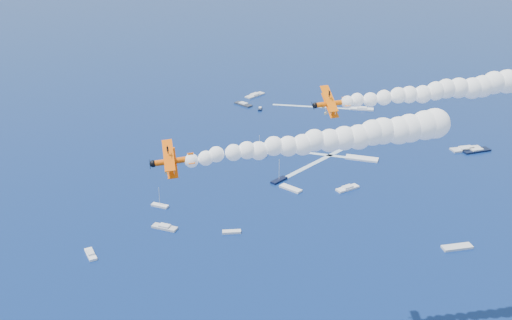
% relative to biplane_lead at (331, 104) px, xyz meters
% --- Properties ---
extents(biplane_lead, '(11.33, 12.10, 8.07)m').
position_rel_biplane_lead_xyz_m(biplane_lead, '(0.00, 0.00, 0.00)').
color(biplane_lead, '#FF6405').
extents(biplane_trail, '(12.19, 12.97, 8.17)m').
position_rel_biplane_lead_xyz_m(biplane_trail, '(-20.45, -26.39, -5.81)').
color(biplane_trail, '#FF5C05').
extents(smoke_trail_lead, '(54.85, 51.19, 9.77)m').
position_rel_biplane_lead_xyz_m(smoke_trail_lead, '(21.99, 14.61, 1.98)').
color(smoke_trail_lead, white).
extents(smoke_trail_trail, '(54.89, 52.17, 9.77)m').
position_rel_biplane_lead_xyz_m(smoke_trail_trail, '(1.12, -11.17, -3.83)').
color(smoke_trail_trail, white).
extents(spectator_boats, '(184.58, 165.39, 0.70)m').
position_rel_biplane_lead_xyz_m(spectator_boats, '(-15.25, 100.46, -56.54)').
color(spectator_boats, black).
rests_on(spectator_boats, ground).
extents(boat_wakes, '(53.28, 86.80, 0.04)m').
position_rel_biplane_lead_xyz_m(boat_wakes, '(-46.76, 116.42, -56.86)').
color(boat_wakes, white).
rests_on(boat_wakes, ground).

